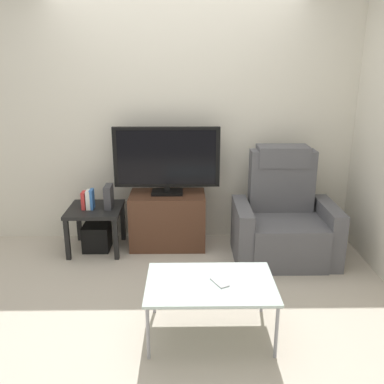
% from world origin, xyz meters
% --- Properties ---
extents(ground_plane, '(6.40, 6.40, 0.00)m').
position_xyz_m(ground_plane, '(0.00, 0.00, 0.00)').
color(ground_plane, '#B2A899').
extents(wall_back, '(6.40, 0.06, 2.60)m').
position_xyz_m(wall_back, '(0.00, 1.13, 1.30)').
color(wall_back, beige).
rests_on(wall_back, ground).
extents(tv_stand, '(0.77, 0.45, 0.57)m').
position_xyz_m(tv_stand, '(-0.11, 0.84, 0.29)').
color(tv_stand, '#4C2D1E').
rests_on(tv_stand, ground).
extents(television, '(1.07, 0.20, 0.69)m').
position_xyz_m(television, '(-0.11, 0.86, 0.94)').
color(television, black).
rests_on(television, tv_stand).
extents(recliner_armchair, '(0.98, 0.78, 1.08)m').
position_xyz_m(recliner_armchair, '(1.05, 0.58, 0.37)').
color(recliner_armchair, '#515156').
rests_on(recliner_armchair, ground).
extents(side_table, '(0.54, 0.54, 0.46)m').
position_xyz_m(side_table, '(-0.84, 0.75, 0.38)').
color(side_table, black).
rests_on(side_table, ground).
extents(subwoofer_box, '(0.27, 0.27, 0.27)m').
position_xyz_m(subwoofer_box, '(-0.84, 0.75, 0.13)').
color(subwoofer_box, black).
rests_on(subwoofer_box, ground).
extents(book_leftmost, '(0.04, 0.11, 0.18)m').
position_xyz_m(book_leftmost, '(-0.94, 0.73, 0.54)').
color(book_leftmost, red).
rests_on(book_leftmost, side_table).
extents(book_middle, '(0.04, 0.12, 0.19)m').
position_xyz_m(book_middle, '(-0.89, 0.73, 0.55)').
color(book_middle, white).
rests_on(book_middle, side_table).
extents(book_rightmost, '(0.03, 0.11, 0.20)m').
position_xyz_m(book_rightmost, '(-0.86, 0.73, 0.56)').
color(book_rightmost, '#3366B2').
rests_on(book_rightmost, side_table).
extents(game_console, '(0.07, 0.20, 0.23)m').
position_xyz_m(game_console, '(-0.70, 0.76, 0.57)').
color(game_console, '#333338').
rests_on(game_console, side_table).
extents(coffee_table, '(0.90, 0.60, 0.41)m').
position_xyz_m(coffee_table, '(0.25, -0.69, 0.39)').
color(coffee_table, '#B2C6C1').
rests_on(coffee_table, ground).
extents(cell_phone, '(0.13, 0.17, 0.01)m').
position_xyz_m(cell_phone, '(0.32, -0.70, 0.42)').
color(cell_phone, '#B7B7BC').
rests_on(cell_phone, coffee_table).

